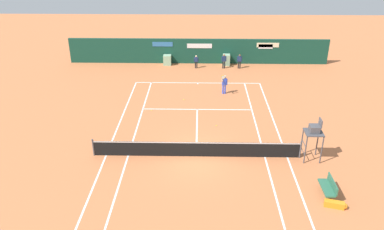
# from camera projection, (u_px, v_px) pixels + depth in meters

# --- Properties ---
(ground_plane) EXTENTS (80.00, 80.00, 0.01)m
(ground_plane) POSITION_uv_depth(u_px,v_px,m) (196.00, 151.00, 22.97)
(ground_plane) COLOR #C67042
(tennis_net) EXTENTS (12.10, 0.10, 1.07)m
(tennis_net) POSITION_uv_depth(u_px,v_px,m) (196.00, 149.00, 22.23)
(tennis_net) COLOR #4C4C51
(tennis_net) RESTS_ON ground_plane
(sponsor_back_wall) EXTENTS (25.00, 1.02, 2.42)m
(sponsor_back_wall) POSITION_uv_depth(u_px,v_px,m) (198.00, 52.00, 37.15)
(sponsor_back_wall) COLOR #144233
(sponsor_back_wall) RESTS_ON ground_plane
(umpire_chair) EXTENTS (1.00, 1.00, 2.57)m
(umpire_chair) POSITION_uv_depth(u_px,v_px,m) (314.00, 132.00, 21.45)
(umpire_chair) COLOR #47474C
(umpire_chair) RESTS_ON ground_plane
(player_bench) EXTENTS (0.54, 1.47, 0.88)m
(player_bench) POSITION_uv_depth(u_px,v_px,m) (329.00, 186.00, 19.03)
(player_bench) COLOR #38383D
(player_bench) RESTS_ON ground_plane
(equipment_bag) EXTENTS (1.08, 0.53, 0.32)m
(equipment_bag) POSITION_uv_depth(u_px,v_px,m) (336.00, 205.00, 18.32)
(equipment_bag) COLOR orange
(equipment_bag) RESTS_ON ground_plane
(player_on_baseline) EXTENTS (0.55, 0.68, 1.76)m
(player_on_baseline) POSITION_uv_depth(u_px,v_px,m) (224.00, 83.00, 30.43)
(player_on_baseline) COLOR blue
(player_on_baseline) RESTS_ON ground_plane
(ball_kid_right_post) EXTENTS (0.46, 0.23, 1.39)m
(ball_kid_right_post) POSITION_uv_depth(u_px,v_px,m) (224.00, 60.00, 35.98)
(ball_kid_right_post) COLOR black
(ball_kid_right_post) RESTS_ON ground_plane
(ball_kid_centre_post) EXTENTS (0.42, 0.17, 1.25)m
(ball_kid_centre_post) POSITION_uv_depth(u_px,v_px,m) (196.00, 61.00, 36.07)
(ball_kid_centre_post) COLOR black
(ball_kid_centre_post) RESTS_ON ground_plane
(ball_kid_left_post) EXTENTS (0.46, 0.19, 1.37)m
(ball_kid_left_post) POSITION_uv_depth(u_px,v_px,m) (239.00, 60.00, 35.96)
(ball_kid_left_post) COLOR black
(ball_kid_left_post) RESTS_ON ground_plane
(tennis_ball_mid_court) EXTENTS (0.07, 0.07, 0.07)m
(tennis_ball_mid_court) POSITION_uv_depth(u_px,v_px,m) (184.00, 100.00, 29.69)
(tennis_ball_mid_court) COLOR #CCE033
(tennis_ball_mid_court) RESTS_ON ground_plane
(tennis_ball_near_service_line) EXTENTS (0.07, 0.07, 0.07)m
(tennis_ball_near_service_line) POSITION_uv_depth(u_px,v_px,m) (216.00, 125.00, 25.85)
(tennis_ball_near_service_line) COLOR #CCE033
(tennis_ball_near_service_line) RESTS_ON ground_plane
(tennis_ball_by_sideline) EXTENTS (0.07, 0.07, 0.07)m
(tennis_ball_by_sideline) POSITION_uv_depth(u_px,v_px,m) (151.00, 110.00, 27.97)
(tennis_ball_by_sideline) COLOR #CCE033
(tennis_ball_by_sideline) RESTS_ON ground_plane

